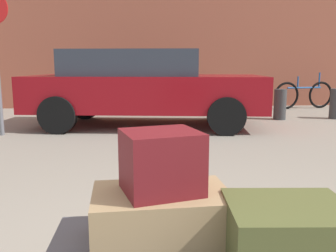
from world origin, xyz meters
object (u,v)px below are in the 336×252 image
object	(u,v)px
suitcase_olive_rear_left	(288,236)
bicycle_leaning	(304,95)
duffel_bag_maroon_topmost_pile	(161,162)
bollard_kerb_near	(280,104)
parked_car	(143,86)
suitcase_tan_front_right	(161,217)
bollard_kerb_mid	(336,104)

from	to	relation	value
suitcase_olive_rear_left	bicycle_leaning	xyz separation A→B (m)	(3.87, 7.88, -0.10)
suitcase_olive_rear_left	duffel_bag_maroon_topmost_pile	xyz separation A→B (m)	(-0.49, 0.24, 0.25)
suitcase_olive_rear_left	bollard_kerb_near	bearing A→B (deg)	72.49
parked_car	bicycle_leaning	xyz separation A→B (m)	(4.34, 2.40, -0.39)
suitcase_olive_rear_left	bollard_kerb_near	xyz separation A→B (m)	(2.46, 6.04, -0.15)
parked_car	bicycle_leaning	distance (m)	4.98
bollard_kerb_near	suitcase_olive_rear_left	bearing A→B (deg)	-112.16
bicycle_leaning	bollard_kerb_near	distance (m)	2.31
parked_car	bollard_kerb_near	xyz separation A→B (m)	(2.93, 0.57, -0.44)
duffel_bag_maroon_topmost_pile	bicycle_leaning	xyz separation A→B (m)	(4.36, 7.64, -0.35)
suitcase_tan_front_right	bollard_kerb_mid	bearing A→B (deg)	51.06
bicycle_leaning	duffel_bag_maroon_topmost_pile	bearing A→B (deg)	-119.73
bollard_kerb_mid	duffel_bag_maroon_topmost_pile	bearing A→B (deg)	-125.93
duffel_bag_maroon_topmost_pile	bollard_kerb_near	distance (m)	6.53
suitcase_tan_front_right	parked_car	size ratio (longest dim) A/B	0.14
duffel_bag_maroon_topmost_pile	parked_car	size ratio (longest dim) A/B	0.07
bicycle_leaning	bollard_kerb_near	bearing A→B (deg)	-127.58
suitcase_tan_front_right	suitcase_olive_rear_left	bearing A→B (deg)	-28.56
suitcase_tan_front_right	parked_car	bearing A→B (deg)	86.75
bicycle_leaning	bollard_kerb_mid	world-z (taller)	bicycle_leaning
duffel_bag_maroon_topmost_pile	suitcase_olive_rear_left	bearing A→B (deg)	-40.03
suitcase_olive_rear_left	bollard_kerb_mid	xyz separation A→B (m)	(3.71, 6.04, -0.15)
suitcase_olive_rear_left	bollard_kerb_near	size ratio (longest dim) A/B	0.75
suitcase_olive_rear_left	bollard_kerb_near	world-z (taller)	bollard_kerb_near
suitcase_tan_front_right	bicycle_leaning	distance (m)	8.80
duffel_bag_maroon_topmost_pile	bollard_kerb_near	size ratio (longest dim) A/B	0.50
suitcase_olive_rear_left	duffel_bag_maroon_topmost_pile	distance (m)	0.60
suitcase_olive_rear_left	bicycle_leaning	world-z (taller)	bicycle_leaning
suitcase_tan_front_right	bicycle_leaning	xyz separation A→B (m)	(4.36, 7.64, -0.09)
bicycle_leaning	suitcase_olive_rear_left	bearing A→B (deg)	-116.18
parked_car	duffel_bag_maroon_topmost_pile	bearing A→B (deg)	-90.23
suitcase_tan_front_right	bollard_kerb_near	world-z (taller)	bollard_kerb_near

